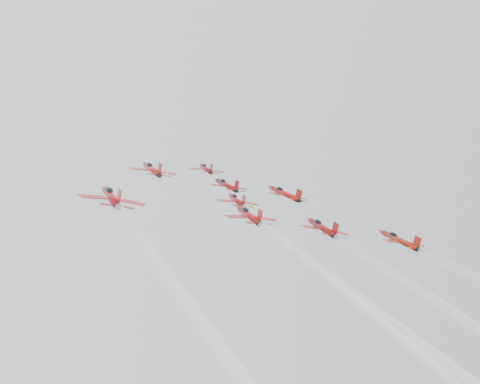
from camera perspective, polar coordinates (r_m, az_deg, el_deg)
name	(u,v)px	position (r m, az deg, el deg)	size (l,w,h in m)	color
jet_lead	(206,168)	(150.51, -3.27, 2.24)	(9.41, 11.82, 8.26)	#9E0F16
jet_row2_left	(152,169)	(127.50, -8.35, 2.17)	(10.25, 12.88, 9.00)	#B11F10
jet_row2_center	(226,185)	(131.00, -1.29, 0.69)	(8.95, 11.25, 7.86)	maroon
jet_row2_right	(285,193)	(141.49, 4.25, -0.13)	(10.20, 12.82, 8.96)	#A3160F
jet_center	(352,277)	(79.24, 10.54, -7.95)	(8.44, 77.01, 51.74)	#9A0F0E
jet_rear_farleft	(224,350)	(46.46, -1.57, -14.72)	(9.97, 90.92, 61.09)	#A30F15
jet_rear_left	(415,331)	(65.58, 16.27, -12.52)	(9.23, 84.18, 56.56)	#AB1110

